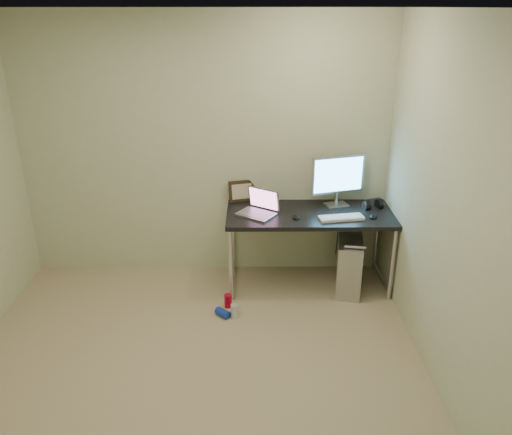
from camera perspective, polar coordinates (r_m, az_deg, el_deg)
name	(u,v)px	position (r m, az deg, el deg)	size (l,w,h in m)	color
floor	(190,384)	(3.81, -7.54, -18.34)	(3.50, 3.50, 0.00)	tan
ceiling	(165,8)	(2.87, -10.31, 22.54)	(3.50, 3.50, 0.00)	silver
wall_back	(204,150)	(4.78, -5.91, 7.63)	(3.50, 0.02, 2.50)	beige
wall_right	(460,225)	(3.36, 22.28, -0.75)	(0.02, 3.50, 2.50)	beige
desk	(309,221)	(4.66, 6.12, -0.36)	(1.53, 0.67, 0.75)	black
tower_computer	(349,264)	(4.81, 10.55, -5.24)	(0.30, 0.53, 0.56)	#B7B8BD
cable_a	(338,234)	(5.08, 9.35, -1.85)	(0.01, 0.01, 0.70)	black
cable_b	(347,236)	(5.08, 10.37, -2.14)	(0.01, 0.01, 0.72)	black
can_red	(228,301)	(4.55, -3.21, -9.49)	(0.07, 0.07, 0.13)	red
can_white	(235,311)	(4.41, -2.44, -10.64)	(0.07, 0.07, 0.13)	silver
can_blue	(223,313)	(4.45, -3.83, -10.82)	(0.07, 0.07, 0.13)	#1637B8
laptop	(259,208)	(4.56, 0.35, 1.07)	(0.42, 0.40, 0.23)	#B2B1B9
monitor	(338,177)	(4.73, 9.38, 4.61)	(0.51, 0.20, 0.49)	#B2B1B9
keyboard	(341,218)	(4.52, 9.71, -0.04)	(0.40, 0.13, 0.02)	white
mouse_right	(373,216)	(4.61, 13.24, 0.20)	(0.07, 0.11, 0.04)	black
mouse_left	(296,216)	(4.49, 4.64, 0.13)	(0.06, 0.10, 0.04)	black
headphones	(373,205)	(4.83, 13.19, 1.45)	(0.20, 0.12, 0.12)	black
picture_frame	(242,191)	(4.85, -1.62, 3.05)	(0.26, 0.03, 0.21)	black
webcam	(263,192)	(4.85, 0.86, 2.96)	(0.05, 0.04, 0.13)	silver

